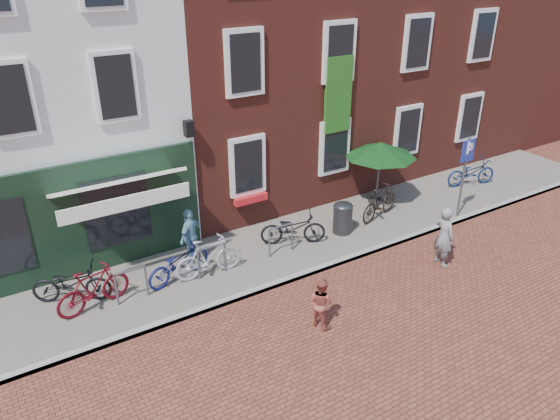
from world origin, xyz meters
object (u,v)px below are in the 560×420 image
parking_sign (466,164)px  bicycle_1 (93,289)px  bicycle_3 (209,257)px  bicycle_6 (471,172)px  woman (444,236)px  bicycle_0 (71,283)px  litter_bin (343,216)px  bicycle_4 (293,228)px  parasol (381,147)px  bicycle_5 (380,202)px  cafe_person (190,236)px  bicycle_2 (178,263)px  boy (321,303)px

parking_sign → bicycle_1: bearing=174.0°
bicycle_3 → bicycle_6: 9.98m
parking_sign → woman: bearing=-146.9°
bicycle_0 → bicycle_1: (0.35, -0.54, 0.05)m
litter_bin → bicycle_4: litter_bin is taller
bicycle_6 → bicycle_3: bearing=107.8°
parasol → bicycle_6: (3.65, -0.64, -1.40)m
litter_bin → parasol: (2.16, 1.02, 1.35)m
bicycle_4 → bicycle_5: 3.03m
bicycle_0 → bicycle_3: size_ratio=1.03×
litter_bin → parasol: parasol is taller
parking_sign → bicycle_0: 11.07m
bicycle_1 → bicycle_6: 12.72m
cafe_person → bicycle_5: size_ratio=0.87×
litter_bin → parasol: size_ratio=0.45×
bicycle_2 → cafe_person: bearing=-60.1°
cafe_person → bicycle_1: 2.75m
parking_sign → bicycle_5: size_ratio=1.43×
bicycle_1 → litter_bin: bearing=-103.4°
parasol → boy: parasol is taller
bicycle_1 → bicycle_4: (5.37, 0.12, -0.05)m
woman → bicycle_6: 5.44m
bicycle_1 → bicycle_6: bearing=-101.4°
parasol → bicycle_2: parasol is taller
litter_bin → bicycle_0: size_ratio=0.56×
litter_bin → bicycle_6: litter_bin is taller
boy → bicycle_0: 5.67m
parasol → bicycle_5: 1.74m
woman → bicycle_6: size_ratio=0.92×
bicycle_0 → bicycle_6: size_ratio=1.00×
parking_sign → bicycle_6: (2.19, 1.41, -1.22)m
litter_bin → bicycle_3: 4.17m
parking_sign → bicycle_4: parking_sign is taller
woman → bicycle_5: bearing=-1.5°
bicycle_4 → bicycle_2: bearing=116.5°
boy → bicycle_4: bearing=-36.3°
cafe_person → bicycle_4: size_ratio=0.84×
bicycle_2 → bicycle_3: size_ratio=1.03×
bicycle_2 → parking_sign: bearing=-114.1°
bicycle_5 → cafe_person: bearing=67.6°
parasol → bicycle_1: 9.22m
parking_sign → bicycle_6: 2.88m
bicycle_1 → bicycle_6: bicycle_1 is taller
woman → boy: bearing=99.2°
parasol → bicycle_3: bearing=-170.5°
bicycle_4 → bicycle_5: (3.03, -0.07, 0.05)m
boy → cafe_person: (-1.40, 3.76, 0.27)m
parasol → bicycle_3: parasol is taller
litter_bin → bicycle_2: bearing=177.8°
bicycle_0 → boy: bearing=-102.6°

